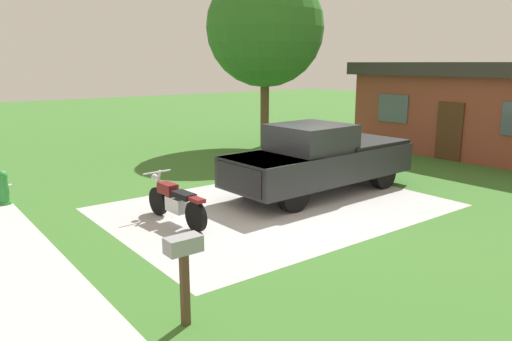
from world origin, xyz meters
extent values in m
plane|color=#3B6E2A|center=(0.00, 0.00, 0.00)|extent=(80.00, 80.00, 0.00)
cube|color=#B3B3B3|center=(0.00, 0.00, 0.00)|extent=(5.73, 7.97, 0.01)
cube|color=#BCBCB6|center=(0.00, -6.00, 0.00)|extent=(36.00, 1.80, 0.01)
cylinder|color=black|center=(-1.21, -2.58, 0.33)|extent=(0.67, 0.16, 0.66)
cylinder|color=black|center=(0.34, -2.48, 0.33)|extent=(0.67, 0.16, 0.66)
cube|color=silver|center=(-0.41, -2.53, 0.42)|extent=(0.58, 0.30, 0.32)
cube|color=maroon|center=(-0.76, -2.55, 0.72)|extent=(0.54, 0.29, 0.24)
cube|color=black|center=(-0.11, -2.51, 0.70)|extent=(0.62, 0.32, 0.12)
cube|color=maroon|center=(0.34, -2.48, 0.70)|extent=(0.49, 0.23, 0.08)
cylinder|color=silver|center=(-1.21, -2.58, 0.70)|extent=(0.33, 0.08, 0.77)
cylinder|color=silver|center=(-1.21, -2.58, 1.02)|extent=(0.09, 0.70, 0.04)
sphere|color=silver|center=(-1.33, -2.59, 0.88)|extent=(0.16, 0.16, 0.16)
cylinder|color=black|center=(0.52, 0.09, 0.42)|extent=(0.33, 0.85, 0.84)
cylinder|color=black|center=(-1.12, 0.03, 0.42)|extent=(0.33, 0.85, 0.84)
cylinder|color=black|center=(0.39, 3.58, 0.42)|extent=(0.33, 0.85, 0.84)
cylinder|color=black|center=(-1.25, 3.52, 0.42)|extent=(0.33, 0.85, 0.84)
cube|color=#28282D|center=(-0.37, 1.86, 0.80)|extent=(2.20, 5.67, 0.80)
cube|color=#28282D|center=(-0.30, 0.01, 1.10)|extent=(1.97, 1.97, 0.20)
cube|color=#28282D|center=(-0.35, 1.46, 1.55)|extent=(1.87, 1.96, 0.70)
cube|color=#3F4C56|center=(-0.32, 0.66, 1.45)|extent=(1.70, 0.22, 0.60)
cube|color=black|center=(-0.42, 3.40, 1.05)|extent=(1.99, 2.47, 0.50)
cube|color=black|center=(-0.27, -0.92, 0.80)|extent=(1.70, 0.16, 0.64)
cylinder|color=#2D8C38|center=(-4.34, -5.27, 0.35)|extent=(0.24, 0.24, 0.70)
sphere|color=#2D8C38|center=(-4.34, -5.27, 0.74)|extent=(0.26, 0.26, 0.26)
cylinder|color=silver|center=(-4.34, -5.13, 0.45)|extent=(0.10, 0.12, 0.10)
cylinder|color=#2D8C38|center=(-4.34, -5.27, 0.03)|extent=(0.32, 0.32, 0.06)
cube|color=#4C3823|center=(3.48, -4.50, 0.55)|extent=(0.10, 0.10, 1.10)
cube|color=gray|center=(3.48, -4.50, 1.15)|extent=(0.26, 0.48, 0.22)
cylinder|color=brown|center=(-7.15, 5.30, 1.60)|extent=(0.36, 0.36, 3.20)
sphere|color=#2F6F25|center=(-7.15, 5.30, 4.86)|extent=(4.75, 4.75, 4.75)
cube|color=brown|center=(-0.78, 11.30, 1.50)|extent=(9.00, 5.00, 3.00)
cube|color=#383333|center=(-0.78, 11.30, 3.25)|extent=(9.60, 5.60, 0.50)
cube|color=#4C2D19|center=(-0.78, 8.77, 1.05)|extent=(1.00, 0.08, 2.10)
cube|color=#4C5966|center=(-3.30, 8.77, 1.70)|extent=(1.40, 0.06, 1.10)
camera|label=1|loc=(8.82, -7.38, 3.48)|focal=34.09mm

